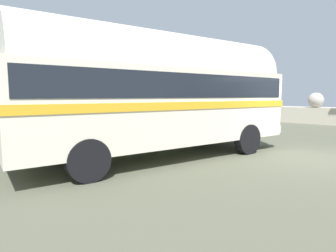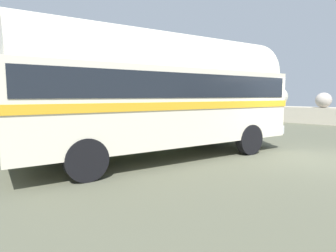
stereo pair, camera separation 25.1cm
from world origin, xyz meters
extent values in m
cube|color=#565745|center=(0.00, 0.00, 0.01)|extent=(32.00, 26.00, 0.02)
sphere|color=#A6B3A4|center=(-12.82, 11.95, 1.75)|extent=(1.29, 1.29, 1.29)
sphere|color=#A5AD93|center=(-10.19, 12.31, 1.63)|extent=(1.05, 1.05, 1.05)
sphere|color=#BCB9A7|center=(-6.04, 12.00, 1.79)|extent=(1.39, 1.39, 1.39)
sphere|color=#B6ABA1|center=(-2.80, 11.37, 1.59)|extent=(0.98, 0.98, 0.98)
cylinder|color=black|center=(-3.80, -0.17, 0.50)|extent=(0.49, 1.00, 0.96)
cylinder|color=black|center=(-1.64, -0.67, 0.50)|extent=(0.49, 1.00, 0.96)
cylinder|color=black|center=(-4.97, -5.24, 0.50)|extent=(0.49, 1.00, 0.96)
cylinder|color=black|center=(-2.82, -5.74, 0.50)|extent=(0.49, 1.00, 0.96)
cube|color=beige|center=(-3.31, -2.96, 1.57)|extent=(4.24, 8.73, 2.10)
cylinder|color=beige|center=(-3.31, -2.96, 2.62)|extent=(3.97, 8.35, 2.20)
cube|color=gold|center=(-3.31, -2.96, 1.63)|extent=(4.31, 8.82, 0.20)
cube|color=black|center=(-3.31, -2.96, 2.15)|extent=(4.20, 8.41, 0.64)
cube|color=silver|center=(-2.34, 1.20, 0.70)|extent=(2.26, 0.67, 0.28)
cylinder|color=black|center=(-8.25, 0.91, 0.50)|extent=(0.38, 0.98, 0.96)
cylinder|color=black|center=(-6.06, 0.68, 0.50)|extent=(0.38, 0.98, 0.96)
cylinder|color=black|center=(-8.81, -4.26, 0.50)|extent=(0.38, 0.98, 0.96)
cylinder|color=black|center=(-6.61, -4.50, 0.50)|extent=(0.38, 0.98, 0.96)
cube|color=#406D4A|center=(-7.43, -1.79, 1.57)|extent=(3.28, 8.61, 2.10)
cylinder|color=#406D4A|center=(-7.43, -1.79, 2.62)|extent=(3.05, 8.25, 2.20)
cube|color=gold|center=(-7.43, -1.79, 1.63)|extent=(3.34, 8.70, 0.20)
cube|color=black|center=(-7.43, -1.79, 2.15)|extent=(3.28, 8.28, 0.64)
cube|color=silver|center=(-6.98, 2.45, 0.70)|extent=(2.28, 0.40, 0.28)
camera|label=1|loc=(2.44, -8.98, 1.89)|focal=29.98mm
camera|label=2|loc=(2.62, -8.81, 1.89)|focal=29.98mm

